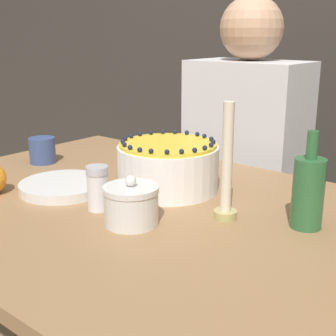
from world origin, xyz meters
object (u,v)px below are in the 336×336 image
at_px(person_man_blue_shirt, 244,197).
at_px(sugar_shaker, 98,188).
at_px(cake, 168,167).
at_px(bottle, 308,191).
at_px(candle, 227,173).
at_px(sugar_bowl, 131,205).

bearing_deg(person_man_blue_shirt, sugar_shaker, 93.73).
distance_m(cake, bottle, 0.38).
xyz_separation_m(cake, sugar_shaker, (-0.03, -0.21, -0.01)).
height_order(cake, sugar_shaker, cake).
xyz_separation_m(candle, person_man_blue_shirt, (-0.30, 0.60, -0.29)).
relative_size(cake, person_man_blue_shirt, 0.21).
height_order(sugar_bowl, bottle, bottle).
xyz_separation_m(sugar_shaker, candle, (0.26, 0.14, 0.05)).
height_order(candle, bottle, candle).
relative_size(sugar_bowl, sugar_shaker, 1.15).
bearing_deg(sugar_shaker, person_man_blue_shirt, 93.73).
bearing_deg(candle, person_man_blue_shirt, 116.75).
bearing_deg(candle, sugar_shaker, -150.79).
xyz_separation_m(cake, bottle, (0.38, -0.00, 0.02)).
xyz_separation_m(sugar_bowl, sugar_shaker, (-0.12, 0.01, 0.01)).
relative_size(cake, candle, 1.01).
relative_size(candle, person_man_blue_shirt, 0.21).
relative_size(sugar_shaker, candle, 0.40).
bearing_deg(person_man_blue_shirt, cake, 98.59).
bearing_deg(sugar_shaker, sugar_bowl, -5.63).
height_order(cake, candle, candle).
relative_size(sugar_bowl, bottle, 0.58).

